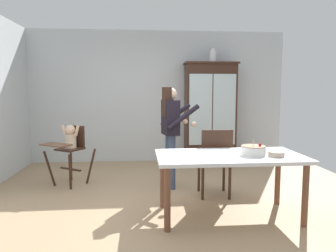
# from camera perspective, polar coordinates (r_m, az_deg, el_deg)

# --- Properties ---
(ground_plane) EXTENTS (6.24, 6.24, 0.00)m
(ground_plane) POSITION_cam_1_polar(r_m,az_deg,el_deg) (4.29, 0.09, -13.78)
(ground_plane) COLOR tan
(wall_back) EXTENTS (5.32, 0.06, 2.70)m
(wall_back) POSITION_cam_1_polar(r_m,az_deg,el_deg) (6.65, -1.94, 5.27)
(wall_back) COLOR silver
(wall_back) RESTS_ON ground_plane
(china_cabinet) EXTENTS (1.07, 0.48, 2.05)m
(china_cabinet) POSITION_cam_1_polar(r_m,az_deg,el_deg) (6.55, 7.57, 2.39)
(china_cabinet) COLOR #382116
(china_cabinet) RESTS_ON ground_plane
(ceramic_vase) EXTENTS (0.13, 0.13, 0.27)m
(ceramic_vase) POSITION_cam_1_polar(r_m,az_deg,el_deg) (6.58, 8.07, 12.29)
(ceramic_vase) COLOR white
(ceramic_vase) RESTS_ON china_cabinet
(high_chair_with_toddler) EXTENTS (0.80, 0.85, 0.95)m
(high_chair_with_toddler) POSITION_cam_1_polar(r_m,az_deg,el_deg) (5.18, -17.20, -3.07)
(high_chair_with_toddler) COLOR #382116
(high_chair_with_toddler) RESTS_ON ground_plane
(adult_person) EXTENTS (0.57, 0.55, 1.53)m
(adult_person) POSITION_cam_1_polar(r_m,az_deg,el_deg) (4.77, 0.52, 0.23)
(adult_person) COLOR #3D4C6B
(adult_person) RESTS_ON ground_plane
(dining_table) EXTENTS (1.69, 0.88, 0.74)m
(dining_table) POSITION_cam_1_polar(r_m,az_deg,el_deg) (3.78, 10.93, -6.41)
(dining_table) COLOR silver
(dining_table) RESTS_ON ground_plane
(birthday_cake) EXTENTS (0.28, 0.28, 0.19)m
(birthday_cake) POSITION_cam_1_polar(r_m,az_deg,el_deg) (3.79, 15.09, -4.24)
(birthday_cake) COLOR white
(birthday_cake) RESTS_ON dining_table
(serving_bowl) EXTENTS (0.18, 0.18, 0.05)m
(serving_bowl) POSITION_cam_1_polar(r_m,az_deg,el_deg) (3.80, 18.91, -4.77)
(serving_bowl) COLOR #C6AD93
(serving_bowl) RESTS_ON dining_table
(dining_chair_far_side) EXTENTS (0.46, 0.46, 0.96)m
(dining_chair_far_side) POSITION_cam_1_polar(r_m,az_deg,el_deg) (4.42, 8.54, -5.75)
(dining_chair_far_side) COLOR #382116
(dining_chair_far_side) RESTS_ON ground_plane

